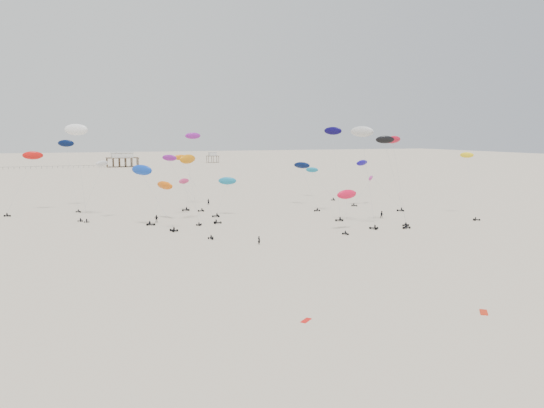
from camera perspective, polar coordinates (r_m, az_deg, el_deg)
name	(u,v)px	position (r m, az deg, el deg)	size (l,w,h in m)	color
ground_plane	(179,187)	(225.51, -10.01, 1.77)	(900.00, 900.00, 0.00)	beige
pavilion_main	(122,161)	(372.39, -15.79, 4.51)	(21.00, 13.00, 9.80)	brown
pavilion_small	(213,158)	(413.56, -6.40, 4.93)	(9.00, 7.00, 8.00)	brown
pier_fence	(39,167)	(371.94, -23.79, 3.62)	(80.20, 0.20, 1.50)	black
rig_0	(366,185)	(169.50, 10.09, 1.97)	(9.56, 4.88, 10.15)	black
rig_1	(97,178)	(144.50, -18.34, 2.71)	(8.74, 4.05, 15.71)	black
rig_2	(391,164)	(128.40, 12.67, 4.24)	(8.12, 5.68, 22.15)	black
rig_3	(180,179)	(119.36, -9.82, 2.70)	(9.29, 13.87, 20.38)	black
rig_4	(67,151)	(170.93, -21.15, 5.36)	(6.30, 14.89, 22.05)	black
rig_5	(316,176)	(186.69, 4.80, 3.04)	(6.12, 14.83, 14.48)	black
rig_6	(347,198)	(123.10, 8.04, 0.63)	(5.87, 6.52, 10.00)	black
rig_7	(195,183)	(140.11, -8.29, 2.26)	(8.94, 16.34, 21.82)	black
rig_8	(364,144)	(129.71, 9.83, 6.33)	(5.20, 10.27, 24.39)	black
rig_9	(191,153)	(163.07, -8.69, 5.45)	(8.17, 11.48, 23.43)	black
rig_10	(334,147)	(145.69, 6.69, 6.08)	(7.06, 14.61, 25.21)	black
rig_11	(470,173)	(152.75, 20.48, 3.10)	(6.59, 11.67, 18.27)	black
rig_12	(189,189)	(156.13, -8.93, 1.57)	(7.10, 5.70, 9.84)	black
rig_13	(395,153)	(133.75, 13.09, 5.38)	(5.36, 5.91, 22.14)	black
rig_14	(30,162)	(166.76, -24.60, 4.14)	(10.69, 10.68, 18.65)	black
rig_15	(77,135)	(147.91, -20.26, 6.95)	(6.89, 10.95, 25.09)	black
rig_16	(189,165)	(135.51, -8.96, 4.16)	(5.47, 9.98, 17.50)	black
rig_17	(370,173)	(164.10, 10.51, 3.34)	(9.24, 16.45, 18.78)	black
rig_18	(304,171)	(164.65, 3.44, 3.59)	(5.46, 17.22, 17.49)	black
rig_19	(225,188)	(144.84, -5.07, 1.76)	(7.23, 3.59, 10.87)	black
rig_20	(146,178)	(129.01, -13.38, 2.72)	(9.78, 12.39, 16.33)	black
rig_21	(163,191)	(139.51, -11.67, 1.38)	(8.74, 11.66, 11.81)	black
spectator_0	(259,244)	(108.49, -1.41, -4.36)	(0.74, 0.51, 2.02)	black
spectator_1	(382,218)	(144.55, 11.73, -1.51)	(1.12, 0.65, 2.30)	black
spectator_2	(156,222)	(138.13, -12.32, -1.94)	(1.36, 0.73, 2.29)	black
spectator_3	(208,205)	(168.86, -6.85, -0.10)	(0.84, 0.58, 2.32)	black
grounded_kite_a	(484,313)	(73.46, 21.82, -10.79)	(2.20, 0.90, 0.08)	red
grounded_kite_b	(306,321)	(65.77, 3.68, -12.41)	(1.80, 0.70, 0.07)	red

